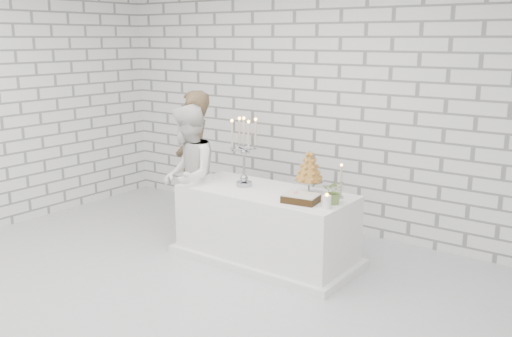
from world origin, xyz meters
name	(u,v)px	position (x,y,z in m)	size (l,w,h in m)	color
ground	(171,295)	(0.00, 0.00, 0.00)	(6.00, 5.00, 0.01)	silver
wall_back	(315,104)	(0.00, 2.50, 1.50)	(6.00, 0.01, 3.00)	white
cake_table	(266,225)	(0.21, 1.19, 0.38)	(1.80, 0.80, 0.75)	white
groom	(194,163)	(-0.98, 1.41, 0.84)	(0.61, 0.40, 1.68)	#463624
bride	(188,177)	(-0.73, 1.04, 0.79)	(0.76, 0.60, 1.57)	white
candelabra	(244,152)	(-0.07, 1.20, 1.12)	(0.30, 0.30, 0.73)	#96959F
croquembouche	(309,172)	(0.63, 1.34, 0.97)	(0.29, 0.29, 0.45)	#955E1E
chocolate_cake	(301,198)	(0.72, 1.04, 0.79)	(0.32, 0.23, 0.08)	black
pillar_candle	(327,202)	(1.00, 1.02, 0.81)	(0.08, 0.08, 0.12)	white
extra_taper	(341,182)	(0.95, 1.39, 0.91)	(0.06, 0.06, 0.32)	#C0B19C
flowers	(335,191)	(0.99, 1.18, 0.87)	(0.22, 0.19, 0.24)	#577C3F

